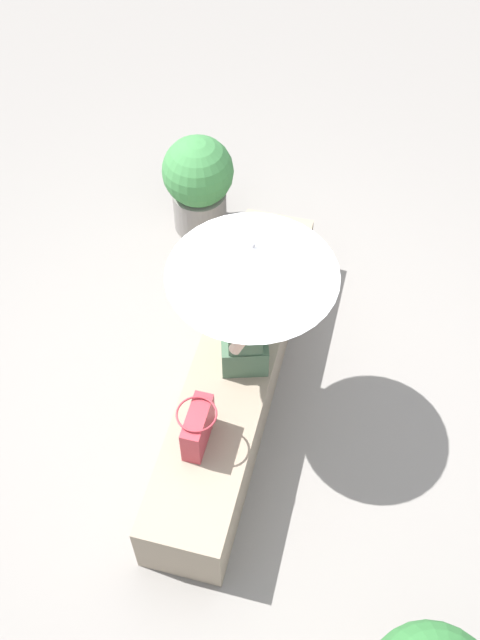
% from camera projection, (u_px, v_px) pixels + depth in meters
% --- Properties ---
extents(ground_plane, '(14.00, 14.00, 0.00)m').
position_uv_depth(ground_plane, '(236.00, 391.00, 5.02)').
color(ground_plane, gray).
extents(stone_bench, '(2.57, 0.50, 0.43)m').
position_uv_depth(stone_bench, '(236.00, 373.00, 4.85)').
color(stone_bench, gray).
rests_on(stone_bench, ground).
extents(person_seated, '(0.51, 0.37, 0.90)m').
position_uv_depth(person_seated, '(244.00, 317.00, 4.37)').
color(person_seated, '#47664C').
rests_on(person_seated, stone_bench).
extents(parasol, '(0.95, 0.95, 1.06)m').
position_uv_depth(parasol, '(253.00, 260.00, 3.92)').
color(parasol, '#B7B7BC').
rests_on(parasol, stone_bench).
extents(handbag_black, '(0.31, 0.23, 0.29)m').
position_uv_depth(handbag_black, '(198.00, 427.00, 4.20)').
color(handbag_black, '#B2333D').
rests_on(handbag_black, stone_bench).
extents(magazine, '(0.32, 0.26, 0.01)m').
position_uv_depth(magazine, '(262.00, 261.00, 5.16)').
color(magazine, '#EAE04C').
rests_on(magazine, stone_bench).
extents(planter_near, '(0.54, 0.54, 0.82)m').
position_uv_depth(planter_near, '(199.00, 182.00, 5.64)').
color(planter_near, gray).
rests_on(planter_near, ground).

